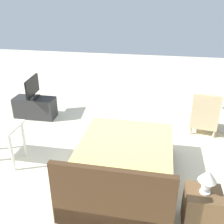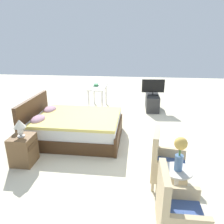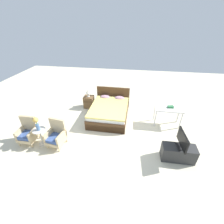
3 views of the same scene
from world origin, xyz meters
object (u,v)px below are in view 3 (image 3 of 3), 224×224
Objects in this scene: armchair_by_window_right at (56,135)px; table_lamp at (88,92)px; tv_flatscreen at (182,140)px; tv_stand at (178,153)px; vanity_desk at (168,111)px; nightstand at (89,102)px; side_table at (41,135)px; flower_vase at (36,122)px; bed at (110,111)px; armchair_by_window_left at (28,132)px; book_stack at (171,107)px.

armchair_by_window_right is 2.79× the size of table_lamp.
tv_stand is at bearing -175.33° from tv_flatscreen.
vanity_desk is (-0.07, 1.78, -0.12)m from tv_flatscreen.
side_table is at bearing -108.09° from nightstand.
tv_flatscreen is (0.00, 0.00, 0.50)m from tv_stand.
flower_vase is 0.46× the size of vanity_desk.
flower_vase reaches higher than side_table.
table_lamp is at bearing 148.78° from bed.
table_lamp is 0.34× the size of tv_stand.
armchair_by_window_left is at bearing -142.24° from bed.
flower_vase is at bearing -179.74° from tv_flatscreen.
flower_vase is 1.99× the size of book_stack.
nightstand is (0.86, 2.65, -0.63)m from flower_vase.
table_lamp is 0.32× the size of vanity_desk.
armchair_by_window_left is 1.93× the size of flower_vase.
bed is at bearing 140.53° from tv_flatscreen.
flower_vase is at bearing -156.80° from book_stack.
book_stack reaches higher than side_table.
vanity_desk is (3.77, 1.72, 0.25)m from armchair_by_window_right.
flower_vase is 4.35m from tv_flatscreen.
table_lamp is at bearing 82.06° from armchair_by_window_right.
side_table is 0.64× the size of tv_stand.
side_table is at bearing 153.43° from flower_vase.
tv_stand is at bearing -0.71° from armchair_by_window_left.
tv_stand is at bearing -0.88° from armchair_by_window_right.
armchair_by_window_right is 1.29× the size of tv_flatscreen.
armchair_by_window_left is at bearing 170.93° from side_table.
side_table is 2.79m from nightstand.
vanity_desk is 0.17m from book_stack.
armchair_by_window_left is at bearing -160.24° from vanity_desk.
side_table is 0.86× the size of tv_flatscreen.
book_stack is (-0.00, 1.84, 0.52)m from tv_stand.
side_table is at bearing -156.80° from book_stack.
table_lamp is 4.39m from tv_stand.
tv_flatscreen reaches higher than vanity_desk.
flower_vase is at bearing -157.23° from vanity_desk.
side_table is 4.36m from tv_flatscreen.
book_stack reaches higher than tv_stand.
bed is 3.09m from tv_stand.
tv_stand is 0.50m from tv_flatscreen.
armchair_by_window_left reaches higher than vanity_desk.
armchair_by_window_right is 0.51m from side_table.
armchair_by_window_left is at bearing -159.80° from book_stack.
nightstand is 4.38m from tv_flatscreen.
side_table is 0.52m from flower_vase.
side_table is at bearing -157.23° from vanity_desk.
vanity_desk is (4.28, 1.80, -0.28)m from flower_vase.
armchair_by_window_right reaches higher than nightstand.
vanity_desk is at bearing -133.95° from book_stack.
table_lamp is (0.86, 2.65, 0.38)m from side_table.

